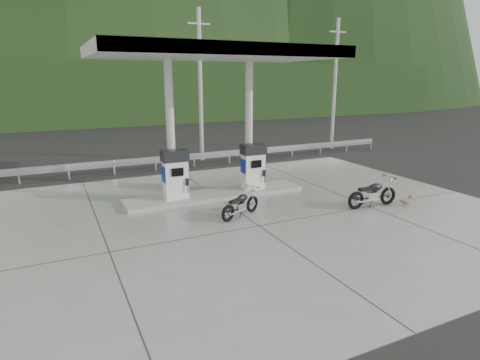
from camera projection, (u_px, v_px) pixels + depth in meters
name	position (u px, v px, depth m)	size (l,w,h in m)	color
ground	(245.00, 217.00, 13.38)	(160.00, 160.00, 0.00)	black
forecourt_apron	(245.00, 216.00, 13.38)	(18.00, 14.00, 0.02)	slate
pump_island	(216.00, 195.00, 15.54)	(7.00, 1.40, 0.15)	#9A978F
gas_pump_left	(175.00, 175.00, 14.63)	(0.95, 0.55, 1.80)	white
gas_pump_right	(253.00, 166.00, 15.97)	(0.95, 0.55, 1.80)	white
canopy_column_left	(170.00, 130.00, 14.58)	(0.30, 0.30, 5.00)	silver
canopy_column_right	(249.00, 125.00, 15.92)	(0.30, 0.30, 5.00)	silver
canopy_roof	(214.00, 52.00, 14.23)	(8.50, 5.00, 0.40)	silver
guardrail	(175.00, 155.00, 20.19)	(26.00, 0.16, 1.42)	#A0A3A8
road	(158.00, 157.00, 23.43)	(60.00, 7.00, 0.01)	black
utility_pole_b	(200.00, 87.00, 21.52)	(0.22, 0.22, 8.00)	#999893
utility_pole_c	(335.00, 86.00, 25.28)	(0.22, 0.22, 8.00)	#999893
tree_band	(108.00, 93.00, 38.84)	(80.00, 6.00, 6.00)	black
forested_hills	(84.00, 105.00, 65.80)	(100.00, 40.00, 140.00)	black
motorcycle_left	(241.00, 205.00, 13.25)	(1.70, 0.54, 0.81)	black
motorcycle_right	(372.00, 194.00, 14.25)	(1.94, 0.61, 0.92)	black
duck	(406.00, 201.00, 14.36)	(0.49, 0.14, 0.36)	brown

